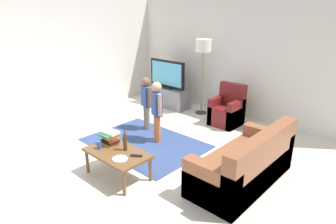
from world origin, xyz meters
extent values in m
plane|color=beige|center=(0.00, 0.00, 0.00)|extent=(7.80, 7.80, 0.00)
cube|color=silver|center=(0.00, 3.00, 1.35)|extent=(6.00, 0.12, 2.70)
cube|color=silver|center=(-3.00, 0.00, 1.35)|extent=(0.12, 6.00, 2.70)
cube|color=#33477A|center=(-0.36, 0.33, 0.00)|extent=(2.20, 1.60, 0.01)
cube|color=slate|center=(-1.58, 2.30, 0.25)|extent=(1.20, 0.44, 0.50)
cube|color=black|center=(-1.58, 2.25, 0.10)|extent=(1.10, 0.32, 0.03)
cube|color=black|center=(-1.58, 2.28, 0.52)|extent=(0.44, 0.28, 0.03)
cube|color=black|center=(-1.58, 2.28, 0.87)|extent=(1.10, 0.07, 0.68)
cube|color=#59B2D8|center=(-1.58, 2.24, 0.87)|extent=(1.00, 0.01, 0.58)
cube|color=brown|center=(1.66, 0.40, 0.21)|extent=(0.80, 1.80, 0.42)
cube|color=brown|center=(1.96, 0.40, 0.43)|extent=(0.20, 1.80, 0.86)
cube|color=brown|center=(1.66, -0.40, 0.30)|extent=(0.80, 0.20, 0.60)
cube|color=brown|center=(1.66, 1.20, 0.30)|extent=(0.80, 0.20, 0.60)
cube|color=#B22823|center=(1.81, 0.95, 0.56)|extent=(0.10, 0.32, 0.32)
cube|color=maroon|center=(0.26, 2.20, 0.21)|extent=(0.60, 0.60, 0.42)
cube|color=maroon|center=(0.26, 2.42, 0.45)|extent=(0.60, 0.16, 0.90)
cube|color=maroon|center=(0.02, 2.20, 0.30)|extent=(0.12, 0.60, 0.60)
cube|color=maroon|center=(0.50, 2.20, 0.30)|extent=(0.12, 0.60, 0.60)
cylinder|color=#262626|center=(-0.61, 2.45, 0.01)|extent=(0.28, 0.28, 0.02)
cylinder|color=#99844C|center=(-0.61, 2.45, 0.76)|extent=(0.03, 0.03, 1.50)
cylinder|color=silver|center=(-0.61, 2.45, 1.64)|extent=(0.36, 0.36, 0.28)
cylinder|color=gray|center=(-0.91, 0.87, 0.25)|extent=(0.08, 0.08, 0.51)
cylinder|color=gray|center=(-0.80, 0.83, 0.25)|extent=(0.08, 0.08, 0.51)
cube|color=#2D478C|center=(-0.85, 0.85, 0.72)|extent=(0.27, 0.21, 0.43)
sphere|color=brown|center=(-0.85, 0.85, 1.03)|extent=(0.18, 0.18, 0.18)
cylinder|color=brown|center=(-1.00, 0.90, 0.75)|extent=(0.07, 0.07, 0.39)
cylinder|color=brown|center=(-0.71, 0.80, 0.75)|extent=(0.07, 0.07, 0.39)
cylinder|color=orange|center=(-0.31, 0.59, 0.27)|extent=(0.09, 0.09, 0.53)
cylinder|color=orange|center=(-0.20, 0.54, 0.27)|extent=(0.09, 0.09, 0.53)
cube|color=#2D478C|center=(-0.26, 0.57, 0.76)|extent=(0.29, 0.23, 0.46)
sphere|color=tan|center=(-0.26, 0.57, 1.09)|extent=(0.19, 0.19, 0.19)
cylinder|color=tan|center=(-0.40, 0.64, 0.78)|extent=(0.07, 0.07, 0.41)
cylinder|color=tan|center=(-0.11, 0.50, 0.78)|extent=(0.07, 0.07, 0.41)
cube|color=brown|center=(0.21, -0.75, 0.40)|extent=(1.00, 0.60, 0.04)
cylinder|color=brown|center=(-0.24, -1.00, 0.19)|extent=(0.05, 0.05, 0.38)
cylinder|color=brown|center=(0.66, -1.00, 0.19)|extent=(0.05, 0.05, 0.38)
cylinder|color=brown|center=(-0.24, -0.50, 0.19)|extent=(0.05, 0.05, 0.38)
cylinder|color=brown|center=(0.66, -0.50, 0.19)|extent=(0.05, 0.05, 0.38)
cube|color=orange|center=(-0.10, -0.66, 0.44)|extent=(0.26, 0.23, 0.03)
cube|color=black|center=(-0.09, -0.65, 0.47)|extent=(0.27, 0.22, 0.03)
cube|color=red|center=(-0.10, -0.64, 0.51)|extent=(0.27, 0.20, 0.04)
cube|color=yellow|center=(-0.11, -0.64, 0.54)|extent=(0.25, 0.20, 0.04)
cube|color=#388C4C|center=(-0.10, -0.66, 0.58)|extent=(0.25, 0.23, 0.03)
cube|color=white|center=(-0.08, -0.64, 0.61)|extent=(0.27, 0.20, 0.04)
cylinder|color=#4C3319|center=(0.26, -0.63, 0.55)|extent=(0.06, 0.06, 0.27)
cylinder|color=#4C3319|center=(0.26, -0.63, 0.72)|extent=(0.02, 0.02, 0.06)
cube|color=black|center=(0.53, -0.65, 0.43)|extent=(0.17, 0.14, 0.02)
cylinder|color=#2659B2|center=(-0.07, -0.87, 0.48)|extent=(0.07, 0.07, 0.12)
cylinder|color=white|center=(0.43, -0.87, 0.43)|extent=(0.22, 0.22, 0.02)
cube|color=silver|center=(0.45, -0.87, 0.44)|extent=(0.15, 0.02, 0.01)
camera|label=1|loc=(3.45, -3.13, 2.45)|focal=31.48mm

